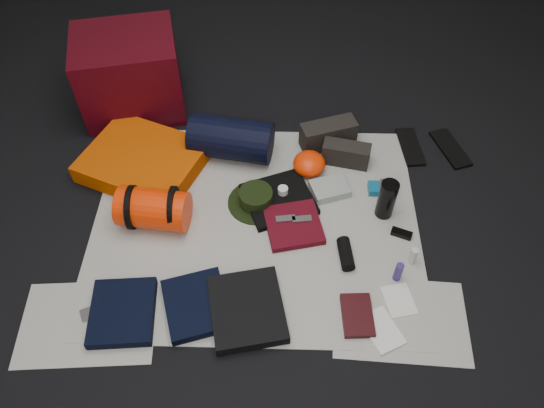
{
  "coord_description": "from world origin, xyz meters",
  "views": [
    {
      "loc": [
        0.12,
        -1.55,
        2.11
      ],
      "look_at": [
        0.08,
        0.05,
        0.1
      ],
      "focal_mm": 35.0,
      "sensor_mm": 36.0,
      "label": 1
    }
  ],
  "objects_px": {
    "red_cabinet": "(130,74)",
    "stuff_sack": "(153,209)",
    "compact_camera": "(388,187)",
    "water_bottle": "(387,199)",
    "paperback_book": "(357,315)",
    "sleeping_pad": "(143,161)",
    "navy_duffel": "(231,139)"
  },
  "relations": [
    {
      "from": "stuff_sack",
      "to": "water_bottle",
      "type": "bearing_deg",
      "value": 4.04
    },
    {
      "from": "navy_duffel",
      "to": "water_bottle",
      "type": "bearing_deg",
      "value": -17.09
    },
    {
      "from": "water_bottle",
      "to": "compact_camera",
      "type": "bearing_deg",
      "value": 75.81
    },
    {
      "from": "sleeping_pad",
      "to": "compact_camera",
      "type": "bearing_deg",
      "value": -5.21
    },
    {
      "from": "sleeping_pad",
      "to": "paperback_book",
      "type": "height_order",
      "value": "sleeping_pad"
    },
    {
      "from": "red_cabinet",
      "to": "navy_duffel",
      "type": "distance_m",
      "value": 0.72
    },
    {
      "from": "red_cabinet",
      "to": "stuff_sack",
      "type": "height_order",
      "value": "red_cabinet"
    },
    {
      "from": "sleeping_pad",
      "to": "water_bottle",
      "type": "xyz_separation_m",
      "value": [
        1.25,
        -0.27,
        0.06
      ]
    },
    {
      "from": "sleeping_pad",
      "to": "navy_duffel",
      "type": "bearing_deg",
      "value": 14.26
    },
    {
      "from": "water_bottle",
      "to": "red_cabinet",
      "type": "bearing_deg",
      "value": 150.44
    },
    {
      "from": "stuff_sack",
      "to": "compact_camera",
      "type": "xyz_separation_m",
      "value": [
        1.17,
        0.24,
        -0.08
      ]
    },
    {
      "from": "water_bottle",
      "to": "navy_duffel",
      "type": "bearing_deg",
      "value": 153.53
    },
    {
      "from": "compact_camera",
      "to": "paperback_book",
      "type": "height_order",
      "value": "compact_camera"
    },
    {
      "from": "stuff_sack",
      "to": "compact_camera",
      "type": "bearing_deg",
      "value": 11.47
    },
    {
      "from": "water_bottle",
      "to": "paperback_book",
      "type": "xyz_separation_m",
      "value": [
        -0.17,
        -0.57,
        -0.1
      ]
    },
    {
      "from": "navy_duffel",
      "to": "compact_camera",
      "type": "relative_size",
      "value": 4.48
    },
    {
      "from": "red_cabinet",
      "to": "navy_duffel",
      "type": "height_order",
      "value": "red_cabinet"
    },
    {
      "from": "red_cabinet",
      "to": "paperback_book",
      "type": "height_order",
      "value": "red_cabinet"
    },
    {
      "from": "stuff_sack",
      "to": "navy_duffel",
      "type": "height_order",
      "value": "navy_duffel"
    },
    {
      "from": "sleeping_pad",
      "to": "stuff_sack",
      "type": "height_order",
      "value": "stuff_sack"
    },
    {
      "from": "stuff_sack",
      "to": "compact_camera",
      "type": "relative_size",
      "value": 3.45
    },
    {
      "from": "navy_duffel",
      "to": "sleeping_pad",
      "type": "bearing_deg",
      "value": -156.36
    },
    {
      "from": "red_cabinet",
      "to": "stuff_sack",
      "type": "xyz_separation_m",
      "value": [
        0.26,
        -0.86,
        -0.12
      ]
    },
    {
      "from": "red_cabinet",
      "to": "paperback_book",
      "type": "bearing_deg",
      "value": -61.04
    },
    {
      "from": "red_cabinet",
      "to": "stuff_sack",
      "type": "bearing_deg",
      "value": -86.24
    },
    {
      "from": "compact_camera",
      "to": "navy_duffel",
      "type": "bearing_deg",
      "value": -179.55
    },
    {
      "from": "water_bottle",
      "to": "paperback_book",
      "type": "height_order",
      "value": "water_bottle"
    },
    {
      "from": "paperback_book",
      "to": "stuff_sack",
      "type": "bearing_deg",
      "value": 149.66
    },
    {
      "from": "red_cabinet",
      "to": "paperback_book",
      "type": "xyz_separation_m",
      "value": [
        1.21,
        -1.36,
        -0.21
      ]
    },
    {
      "from": "compact_camera",
      "to": "stuff_sack",
      "type": "bearing_deg",
      "value": -152.22
    },
    {
      "from": "sleeping_pad",
      "to": "water_bottle",
      "type": "bearing_deg",
      "value": -12.4
    },
    {
      "from": "water_bottle",
      "to": "compact_camera",
      "type": "height_order",
      "value": "water_bottle"
    }
  ]
}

